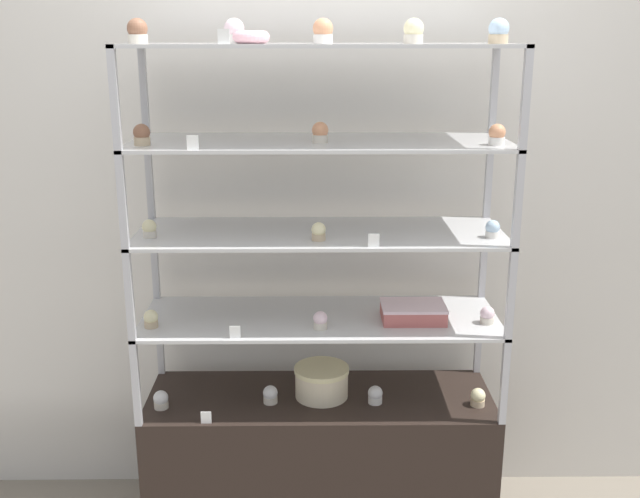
% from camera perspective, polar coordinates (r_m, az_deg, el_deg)
% --- Properties ---
extents(back_wall, '(8.00, 0.05, 2.60)m').
position_cam_1_polar(back_wall, '(2.93, -0.07, 5.03)').
color(back_wall, silver).
rests_on(back_wall, ground_plane).
extents(display_base, '(1.27, 0.44, 0.57)m').
position_cam_1_polar(display_base, '(2.97, -0.00, -16.03)').
color(display_base, black).
rests_on(display_base, ground_plane).
extents(display_riser_lower, '(1.27, 0.44, 0.32)m').
position_cam_1_polar(display_riser_lower, '(2.70, -0.00, -5.58)').
color(display_riser_lower, '#B7B7BC').
rests_on(display_riser_lower, display_base).
extents(display_riser_middle, '(1.27, 0.44, 0.32)m').
position_cam_1_polar(display_riser_middle, '(2.60, -0.00, 0.89)').
color(display_riser_middle, '#B7B7BC').
rests_on(display_riser_middle, display_riser_lower).
extents(display_riser_upper, '(1.27, 0.44, 0.32)m').
position_cam_1_polar(display_riser_upper, '(2.54, -0.00, 7.78)').
color(display_riser_upper, '#B7B7BC').
rests_on(display_riser_upper, display_riser_middle).
extents(display_riser_top, '(1.27, 0.44, 0.32)m').
position_cam_1_polar(display_riser_top, '(2.51, -0.00, 14.92)').
color(display_riser_top, '#B7B7BC').
rests_on(display_riser_top, display_riser_upper).
extents(layer_cake_centerpiece, '(0.20, 0.20, 0.12)m').
position_cam_1_polar(layer_cake_centerpiece, '(2.80, 0.12, -10.07)').
color(layer_cake_centerpiece, beige).
rests_on(layer_cake_centerpiece, display_base).
extents(sheet_cake_frosted, '(0.23, 0.16, 0.06)m').
position_cam_1_polar(sheet_cake_frosted, '(2.68, 7.11, -4.78)').
color(sheet_cake_frosted, '#C66660').
rests_on(sheet_cake_frosted, display_riser_lower).
extents(cupcake_0, '(0.05, 0.05, 0.07)m').
position_cam_1_polar(cupcake_0, '(2.79, -12.03, -11.18)').
color(cupcake_0, beige).
rests_on(cupcake_0, display_base).
extents(cupcake_1, '(0.05, 0.05, 0.07)m').
position_cam_1_polar(cupcake_1, '(2.77, -3.80, -11.02)').
color(cupcake_1, beige).
rests_on(cupcake_1, display_base).
extents(cupcake_2, '(0.05, 0.05, 0.07)m').
position_cam_1_polar(cupcake_2, '(2.77, 4.23, -11.03)').
color(cupcake_2, white).
rests_on(cupcake_2, display_base).
extents(cupcake_3, '(0.05, 0.05, 0.07)m').
position_cam_1_polar(cupcake_3, '(2.81, 11.94, -11.01)').
color(cupcake_3, '#CCB28C').
rests_on(cupcake_3, display_base).
extents(price_tag_0, '(0.04, 0.00, 0.04)m').
position_cam_1_polar(price_tag_0, '(2.67, -8.68, -12.58)').
color(price_tag_0, white).
rests_on(price_tag_0, display_base).
extents(cupcake_4, '(0.05, 0.05, 0.06)m').
position_cam_1_polar(cupcake_4, '(2.66, -12.76, -5.22)').
color(cupcake_4, '#CCB28C').
rests_on(cupcake_4, display_riser_lower).
extents(cupcake_5, '(0.05, 0.05, 0.06)m').
position_cam_1_polar(cupcake_5, '(2.58, 0.08, -5.47)').
color(cupcake_5, beige).
rests_on(cupcake_5, display_riser_lower).
extents(cupcake_6, '(0.05, 0.05, 0.06)m').
position_cam_1_polar(cupcake_6, '(2.69, 12.62, -4.95)').
color(cupcake_6, beige).
rests_on(cupcake_6, display_riser_lower).
extents(price_tag_1, '(0.04, 0.00, 0.04)m').
position_cam_1_polar(price_tag_1, '(2.52, -6.49, -6.32)').
color(price_tag_1, white).
rests_on(price_tag_1, display_riser_lower).
extents(cupcake_7, '(0.05, 0.05, 0.06)m').
position_cam_1_polar(cupcake_7, '(2.59, -12.87, 1.52)').
color(cupcake_7, beige).
rests_on(cupcake_7, display_riser_middle).
extents(cupcake_8, '(0.05, 0.05, 0.06)m').
position_cam_1_polar(cupcake_8, '(2.48, -0.11, 1.33)').
color(cupcake_8, '#CCB28C').
rests_on(cupcake_8, display_riser_middle).
extents(cupcake_9, '(0.05, 0.05, 0.06)m').
position_cam_1_polar(cupcake_9, '(2.58, 13.01, 1.47)').
color(cupcake_9, white).
rests_on(cupcake_9, display_riser_middle).
extents(price_tag_2, '(0.04, 0.00, 0.04)m').
position_cam_1_polar(price_tag_2, '(2.41, 4.12, 0.65)').
color(price_tag_2, white).
rests_on(price_tag_2, display_riser_middle).
extents(cupcake_10, '(0.05, 0.05, 0.07)m').
position_cam_1_polar(cupcake_10, '(2.50, -13.43, 8.45)').
color(cupcake_10, '#CCB28C').
rests_on(cupcake_10, display_riser_upper).
extents(cupcake_11, '(0.05, 0.05, 0.07)m').
position_cam_1_polar(cupcake_11, '(2.48, -0.03, 8.85)').
color(cupcake_11, beige).
rests_on(cupcake_11, display_riser_upper).
extents(cupcake_12, '(0.05, 0.05, 0.07)m').
position_cam_1_polar(cupcake_12, '(2.50, 13.33, 8.45)').
color(cupcake_12, white).
rests_on(cupcake_12, display_riser_upper).
extents(price_tag_3, '(0.04, 0.00, 0.04)m').
position_cam_1_polar(price_tag_3, '(2.37, -9.69, 8.00)').
color(price_tag_3, white).
rests_on(price_tag_3, display_riser_upper).
extents(cupcake_13, '(0.06, 0.06, 0.08)m').
position_cam_1_polar(cupcake_13, '(2.52, -13.74, 15.81)').
color(cupcake_13, beige).
rests_on(cupcake_13, display_riser_top).
extents(cupcake_14, '(0.06, 0.06, 0.08)m').
position_cam_1_polar(cupcake_14, '(2.49, -6.56, 16.14)').
color(cupcake_14, white).
rests_on(cupcake_14, display_riser_top).
extents(cupcake_15, '(0.06, 0.06, 0.08)m').
position_cam_1_polar(cupcake_15, '(2.46, 0.22, 16.25)').
color(cupcake_15, white).
rests_on(cupcake_15, display_riser_top).
extents(cupcake_16, '(0.06, 0.06, 0.08)m').
position_cam_1_polar(cupcake_16, '(2.48, 7.14, 16.13)').
color(cupcake_16, beige).
rests_on(cupcake_16, display_riser_top).
extents(cupcake_17, '(0.06, 0.06, 0.08)m').
position_cam_1_polar(cupcake_17, '(2.51, 13.46, 15.82)').
color(cupcake_17, '#CCB28C').
rests_on(cupcake_17, display_riser_top).
extents(price_tag_4, '(0.04, 0.00, 0.04)m').
position_cam_1_polar(price_tag_4, '(2.33, -7.35, 15.76)').
color(price_tag_4, white).
rests_on(price_tag_4, display_riser_top).
extents(donut_glazed, '(0.13, 0.13, 0.04)m').
position_cam_1_polar(donut_glazed, '(2.50, -5.44, 15.79)').
color(donut_glazed, '#EFB2BC').
rests_on(donut_glazed, display_riser_top).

